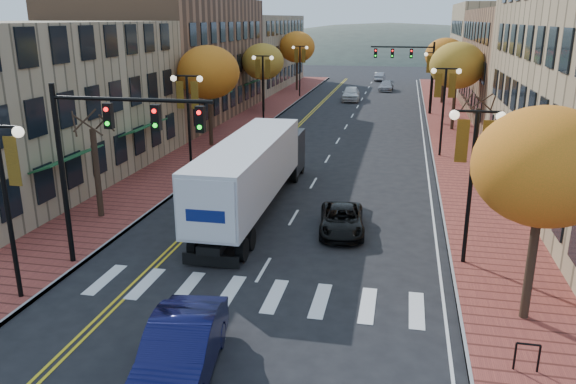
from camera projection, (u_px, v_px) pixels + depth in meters
The scene contains 31 objects.
ground at pixel (233, 323), 17.69m from camera, with size 200.00×200.00×0.00m, color black.
sidewalk_left at pixel (243, 125), 49.79m from camera, with size 4.00×85.00×0.15m, color brown.
sidewalk_right at pixel (453, 133), 46.32m from camera, with size 4.00×85.00×0.15m, color brown.
building_left_near at pixel (10, 105), 31.79m from camera, with size 12.00×22.00×9.00m, color #9E8966.
building_left_mid at pixel (170, 59), 53.00m from camera, with size 12.00×24.00×11.00m, color brown.
building_left_far at pixel (244, 52), 76.60m from camera, with size 12.00×26.00×9.50m, color #9E8966.
building_right_mid at pixel (556, 65), 51.91m from camera, with size 15.00×24.00×10.00m, color brown.
building_right_far at pixel (515, 48), 72.33m from camera, with size 15.00×20.00×11.00m, color #9E8966.
tree_left_a at pixel (97, 173), 26.24m from camera, with size 0.28×0.28×4.20m.
tree_left_b at pixel (208, 73), 40.25m from camera, with size 4.48×4.48×7.21m.
tree_left_c at pixel (263, 62), 55.33m from camera, with size 4.16×4.16×6.69m.
tree_left_d at pixel (297, 47), 71.99m from camera, with size 4.61×4.61×7.42m.
tree_right_a at pixel (544, 167), 16.32m from camera, with size 4.16×4.16×6.69m.
tree_right_b at pixel (475, 145), 32.11m from camera, with size 0.28×0.28×4.20m.
tree_right_c at pixel (457, 66), 46.13m from camera, with size 4.48×4.48×7.21m.
tree_right_d at pixel (445, 55), 61.13m from camera, with size 4.35×4.35×7.00m.
lamp_left_a at pixel (3, 179), 17.86m from camera, with size 1.96×0.36×6.05m.
lamp_left_b at pixel (188, 106), 32.82m from camera, with size 1.96×0.36×6.05m.
lamp_left_c at pixel (263, 76), 49.65m from camera, with size 1.96×0.36×6.05m.
lamp_left_d at pixel (300, 61), 66.48m from camera, with size 1.96×0.36×6.05m.
lamp_right_a at pixel (473, 158), 20.57m from camera, with size 1.96×0.36×6.05m.
lamp_right_b at pixel (444, 95), 37.41m from camera, with size 1.96×0.36×6.05m.
lamp_right_c at pixel (433, 71), 54.24m from camera, with size 1.96×0.36×6.05m.
traffic_mast_near at pixel (107, 143), 20.08m from camera, with size 6.10×0.35×7.00m.
traffic_mast_far at pixel (412, 64), 54.44m from camera, with size 6.10×0.34×7.00m.
semi_truck at pixel (255, 167), 27.48m from camera, with size 2.55×15.10×3.77m.
navy_sedan at pixel (181, 351), 14.78m from camera, with size 1.73×4.96×1.63m, color #0D0E35.
black_suv at pixel (342, 220), 25.01m from camera, with size 1.93×4.18×1.16m, color black.
car_far_white at pixel (351, 94), 64.79m from camera, with size 1.95×4.86×1.65m, color silver.
car_far_silver at pixel (386, 86), 73.70m from camera, with size 1.78×4.37×1.27m, color #93939A.
car_far_oncoming at pixel (380, 77), 85.39m from camera, with size 1.35×3.88×1.28m, color #A09FA7.
Camera 1 is at (4.88, -14.98, 9.21)m, focal length 35.00 mm.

